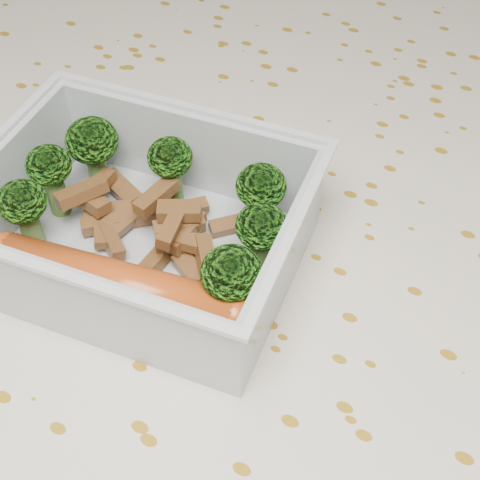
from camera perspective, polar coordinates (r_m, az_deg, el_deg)
The scene contains 6 objects.
dining_table at distance 0.49m, azimuth -0.41°, elevation -8.29°, with size 1.40×0.90×0.75m.
tablecloth at distance 0.45m, azimuth -0.45°, elevation -4.75°, with size 1.46×0.96×0.19m.
lunch_container at distance 0.41m, azimuth -8.26°, elevation 0.58°, with size 0.21×0.17×0.07m.
broccoli_florets at distance 0.40m, azimuth -7.13°, elevation 3.70°, with size 0.17×0.11×0.05m.
meat_pile at distance 0.42m, azimuth -7.72°, elevation 1.55°, with size 0.11×0.08×0.03m.
sausage at distance 0.38m, azimuth -10.43°, elevation -3.77°, with size 0.17×0.05×0.03m.
Camera 1 is at (0.13, -0.23, 1.08)m, focal length 50.00 mm.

